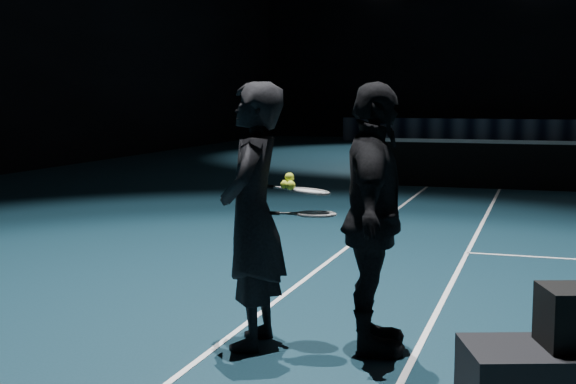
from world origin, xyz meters
name	(u,v)px	position (x,y,z in m)	size (l,w,h in m)	color
net_post_left	(381,158)	(-6.40, 0.00, 0.55)	(0.10, 0.10, 1.10)	black
player_a	(252,216)	(-5.26, -10.32, 0.94)	(0.69, 0.45, 1.88)	black
player_b	(373,219)	(-4.42, -10.18, 0.94)	(1.10, 0.46, 1.88)	black
racket_lower	(316,214)	(-4.81, -10.25, 0.96)	(0.68, 0.22, 0.03)	black
racket_upper	(309,191)	(-4.87, -10.21, 1.12)	(0.68, 0.22, 0.03)	black
tennis_balls	(288,183)	(-5.00, -10.27, 1.18)	(0.12, 0.10, 0.12)	#B9D82D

